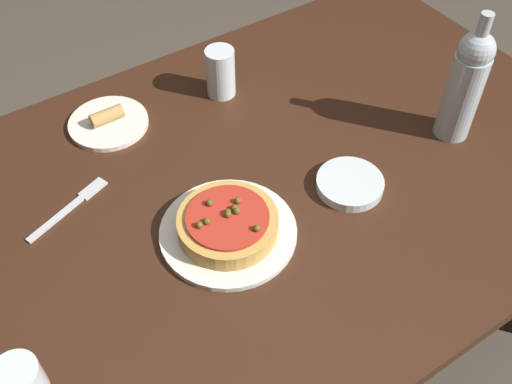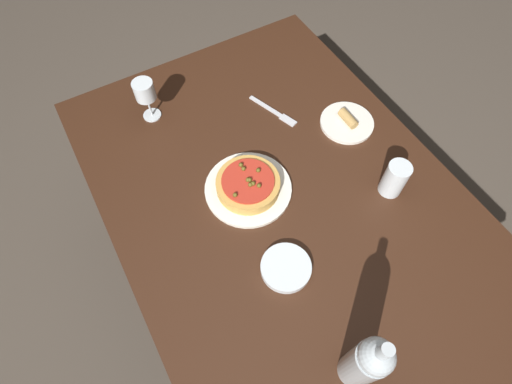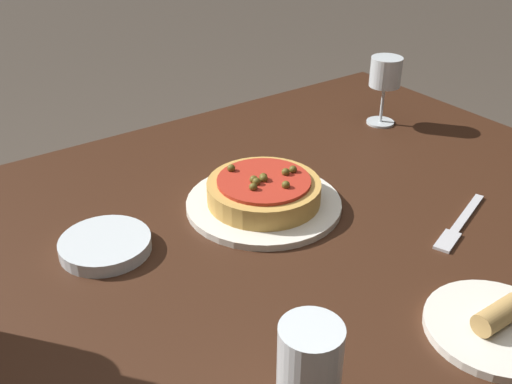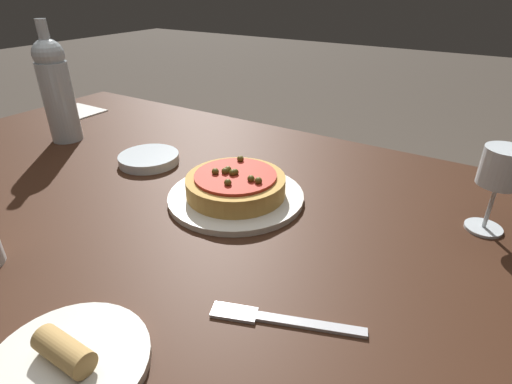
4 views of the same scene
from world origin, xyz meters
name	(u,v)px [view 4 (image 4 of 4)]	position (x,y,z in m)	size (l,w,h in m)	color
dining_table	(161,228)	(0.00, 0.00, 0.63)	(1.57, 1.01, 0.70)	#381E11
dinner_plate	(236,196)	(0.13, 0.08, 0.71)	(0.27, 0.27, 0.01)	white
pizza	(236,184)	(0.13, 0.08, 0.74)	(0.19, 0.19, 0.05)	gold
wine_glass	(501,171)	(0.56, 0.22, 0.82)	(0.07, 0.07, 0.15)	silver
wine_bottle	(57,89)	(-0.44, 0.11, 0.84)	(0.08, 0.08, 0.30)	#B2BCC1
side_bowl	(149,159)	(-0.14, 0.12, 0.71)	(0.14, 0.14, 0.02)	silver
fork	(276,319)	(0.36, -0.15, 0.71)	(0.19, 0.09, 0.00)	silver
side_plate	(68,362)	(0.20, -0.34, 0.71)	(0.18, 0.18, 0.04)	white
paper_napkin	(79,111)	(-0.64, 0.29, 0.71)	(0.16, 0.11, 0.00)	silver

